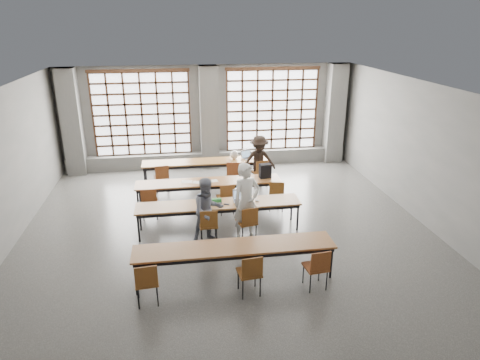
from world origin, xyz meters
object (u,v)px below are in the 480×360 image
object	(u,v)px
chair_back_left	(162,176)
chair_near_right	(318,265)
student_female	(208,210)
mouse	(257,201)
phone	(226,204)
chair_front_right	(248,220)
laptop_back	(247,156)
student_male	(246,202)
chair_mid_right	(277,192)
green_box	(216,200)
desk_row_c	(219,206)
chair_mid_centre	(226,195)
laptop_front	(240,198)
desk_row_a	(206,163)
desk_row_b	(209,183)
chair_mid_left	(149,200)
chair_near_mid	(250,271)
desk_row_d	(235,249)
student_back	(259,161)
red_pouch	(146,279)
chair_back_right	(260,170)
chair_front_left	(209,223)
chair_near_left	(146,280)
chair_back_mid	(234,172)
backpack	(265,171)
plastic_bag	(234,155)

from	to	relation	value
chair_back_left	chair_near_right	world-z (taller)	same
chair_back_left	student_female	distance (m)	3.43
mouse	phone	xyz separation A→B (m)	(-0.77, -0.08, -0.01)
chair_front_right	phone	size ratio (longest dim) A/B	6.77
laptop_back	student_male	bearing A→B (deg)	-99.84
chair_mid_right	green_box	bearing A→B (deg)	-154.00
chair_mid_right	student_female	bearing A→B (deg)	-144.22
desk_row_c	chair_back_left	bearing A→B (deg)	117.55
chair_mid_centre	laptop_front	xyz separation A→B (m)	(0.25, -0.81, 0.25)
desk_row_a	desk_row_b	size ratio (longest dim) A/B	1.00
chair_mid_left	chair_near_mid	distance (m)	4.18
chair_mid_right	mouse	bearing A→B (deg)	-127.41
chair_near_mid	laptop_back	world-z (taller)	laptop_back
desk_row_d	student_back	xyz separation A→B (m)	(1.47, 4.98, 0.14)
laptop_back	chair_mid_centre	bearing A→B (deg)	-111.22
chair_near_mid	laptop_back	bearing A→B (deg)	80.98
mouse	red_pouch	distance (m)	3.69
chair_back_right	chair_front_left	size ratio (longest dim) A/B	1.00
student_male	mouse	world-z (taller)	student_male
chair_mid_right	chair_front_left	world-z (taller)	same
chair_near_left	phone	distance (m)	3.20
desk_row_d	red_pouch	size ratio (longest dim) A/B	20.00
chair_front_right	chair_near_left	bearing A→B (deg)	-136.24
chair_near_left	student_male	distance (m)	3.17
chair_back_mid	chair_near_left	world-z (taller)	same
desk_row_d	chair_front_left	world-z (taller)	chair_front_left
mouse	phone	size ratio (longest dim) A/B	0.75
chair_mid_left	chair_mid_right	bearing A→B (deg)	0.04
student_female	red_pouch	xyz separation A→B (m)	(-1.31, -2.17, -0.29)
chair_back_mid	mouse	size ratio (longest dim) A/B	8.98
chair_front_left	desk_row_c	bearing A→B (deg)	64.47
chair_mid_left	chair_near_right	distance (m)	4.94
student_male	backpack	xyz separation A→B (m)	(0.89, 2.09, -0.01)
desk_row_a	chair_mid_left	distance (m)	2.97
chair_mid_right	chair_near_left	bearing A→B (deg)	-131.69
chair_mid_right	plastic_bag	distance (m)	2.64
chair_mid_right	backpack	distance (m)	0.80
desk_row_d	mouse	bearing A→B (deg)	67.81
student_female	student_back	distance (m)	3.84
chair_back_mid	laptop_back	bearing A→B (deg)	53.47
desk_row_a	desk_row_d	size ratio (longest dim) A/B	1.00
desk_row_b	mouse	world-z (taller)	mouse
phone	desk_row_b	bearing A→B (deg)	100.14
desk_row_c	chair_back_mid	bearing A→B (deg)	74.74
laptop_front	green_box	world-z (taller)	laptop_front
chair_near_left	chair_front_left	bearing A→B (deg)	58.51
chair_front_left	laptop_front	xyz separation A→B (m)	(0.85, 0.74, 0.25)
desk_row_a	chair_back_mid	size ratio (longest dim) A/B	4.55
chair_front_left	laptop_front	world-z (taller)	laptop_front
desk_row_d	backpack	distance (m)	3.98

